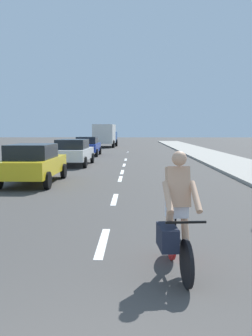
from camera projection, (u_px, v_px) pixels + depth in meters
The scene contains 15 objects.
ground_plane at pixel (125, 164), 22.06m from camera, with size 160.00×160.00×0.00m, color #423F3D.
sidewalk_strip at pixel (224, 160), 23.89m from camera, with size 3.60×80.00×0.14m, color #9E998E.
lane_stripe_1 at pixel (103, 242), 6.62m from camera, with size 0.16×1.80×0.01m, color white.
lane_stripe_2 at pixel (115, 199), 10.74m from camera, with size 0.16×1.80×0.01m, color white.
lane_stripe_3 at pixel (120, 179), 15.26m from camera, with size 0.16×1.80×0.01m, color white.
lane_stripe_4 at pixel (122, 172), 17.73m from camera, with size 0.16×1.80×0.01m, color white.
lane_stripe_5 at pixel (124, 165), 21.26m from camera, with size 0.16×1.80×0.01m, color white.
lane_stripe_6 at pixel (126, 160), 25.18m from camera, with size 0.16×1.80×0.01m, color white.
lane_stripe_7 at pixel (128, 152), 33.52m from camera, with size 0.16×1.80×0.01m, color white.
lane_stripe_8 at pixel (128, 152), 34.21m from camera, with size 0.16×1.80×0.01m, color white.
cyclist at pixel (176, 218), 5.14m from camera, with size 0.66×1.71×1.82m.
parked_car_yellow at pixel (33, 162), 13.91m from camera, with size 1.97×4.26×1.57m.
parked_car_white at pixel (73, 151), 21.00m from camera, with size 2.12×4.50×1.57m.
parked_car_blue at pixel (88, 146), 28.98m from camera, with size 1.97×4.24×1.57m.
delivery_truck at pixel (105, 135), 43.61m from camera, with size 2.88×6.34×2.80m.
Camera 1 is at (0.59, -1.96, 2.12)m, focal length 37.36 mm.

